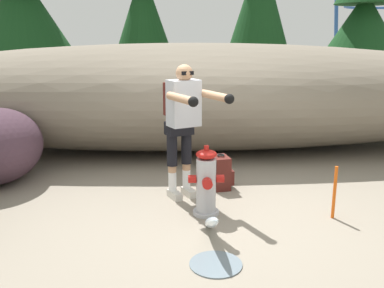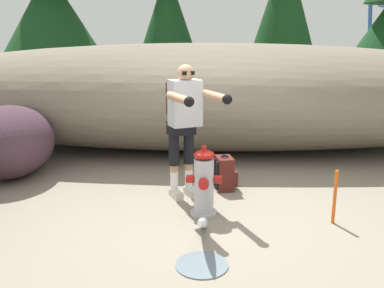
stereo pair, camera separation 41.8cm
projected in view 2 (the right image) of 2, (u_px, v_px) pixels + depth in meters
The scene contains 8 objects.
ground_plane at pixel (205, 213), 4.89m from camera, with size 56.00×56.00×0.04m, color gray.
dirt_embankment at pixel (207, 96), 7.58m from camera, with size 12.94×3.20×1.88m, color #756B5B.
fire_hydrant at pixel (204, 183), 4.70m from camera, with size 0.40×0.35×0.81m.
hydrant_water_jet at pixel (203, 231), 4.05m from camera, with size 0.47×1.21×0.56m.
utility_worker at pixel (184, 115), 5.04m from camera, with size 0.78×1.04×1.66m.
spare_backpack at pixel (225, 174), 5.55m from camera, with size 0.33×0.34×0.47m.
boulder_large at pixel (9, 142), 6.00m from camera, with size 1.51×1.21×1.03m, color #442E3A.
survey_stake at pixel (335, 197), 4.50m from camera, with size 0.04×0.04×0.60m, color #E55914.
Camera 2 is at (0.03, -4.55, 1.94)m, focal length 39.41 mm.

